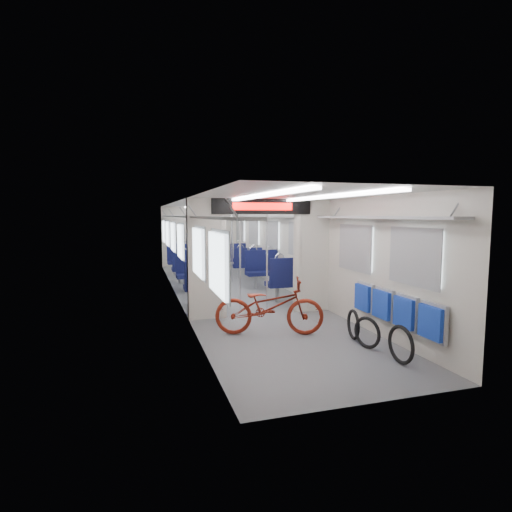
# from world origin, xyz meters

# --- Properties ---
(carriage) EXTENTS (12.00, 12.02, 2.31)m
(carriage) POSITION_xyz_m (0.00, -0.27, 1.50)
(carriage) COLOR #515456
(carriage) RESTS_ON ground
(bicycle) EXTENTS (1.91, 1.14, 0.95)m
(bicycle) POSITION_xyz_m (-0.27, -3.35, 0.47)
(bicycle) COLOR maroon
(bicycle) RESTS_ON ground
(flip_bench) EXTENTS (0.12, 2.11, 0.51)m
(flip_bench) POSITION_xyz_m (1.35, -4.44, 0.58)
(flip_bench) COLOR gray
(flip_bench) RESTS_ON carriage
(bike_hoop_a) EXTENTS (0.06, 0.53, 0.53)m
(bike_hoop_a) POSITION_xyz_m (0.99, -5.12, 0.24)
(bike_hoop_a) COLOR black
(bike_hoop_a) RESTS_ON ground
(bike_hoop_b) EXTENTS (0.20, 0.47, 0.48)m
(bike_hoop_b) POSITION_xyz_m (0.90, -4.44, 0.22)
(bike_hoop_b) COLOR black
(bike_hoop_b) RESTS_ON ground
(bike_hoop_c) EXTENTS (0.14, 0.49, 0.49)m
(bike_hoop_c) POSITION_xyz_m (0.93, -4.00, 0.22)
(bike_hoop_c) COLOR black
(bike_hoop_c) RESTS_ON ground
(seat_bay_near_left) EXTENTS (0.92, 2.14, 1.12)m
(seat_bay_near_left) POSITION_xyz_m (-0.94, -0.00, 0.55)
(seat_bay_near_left) COLOR #0C0F37
(seat_bay_near_left) RESTS_ON ground
(seat_bay_near_right) EXTENTS (0.94, 2.21, 1.14)m
(seat_bay_near_right) POSITION_xyz_m (0.94, -0.12, 0.56)
(seat_bay_near_right) COLOR #0C0F37
(seat_bay_near_right) RESTS_ON ground
(seat_bay_far_left) EXTENTS (0.93, 2.15, 1.12)m
(seat_bay_far_left) POSITION_xyz_m (-0.93, 3.11, 0.55)
(seat_bay_far_left) COLOR #0C0F37
(seat_bay_far_left) RESTS_ON ground
(seat_bay_far_right) EXTENTS (0.90, 2.02, 1.08)m
(seat_bay_far_right) POSITION_xyz_m (0.94, 3.30, 0.54)
(seat_bay_far_right) COLOR #0C0F37
(seat_bay_far_right) RESTS_ON ground
(stanchion_near_left) EXTENTS (0.04, 0.04, 2.30)m
(stanchion_near_left) POSITION_xyz_m (-0.30, -1.50, 1.15)
(stanchion_near_left) COLOR silver
(stanchion_near_left) RESTS_ON ground
(stanchion_near_right) EXTENTS (0.04, 0.04, 2.30)m
(stanchion_near_right) POSITION_xyz_m (0.23, -1.70, 1.15)
(stanchion_near_right) COLOR silver
(stanchion_near_right) RESTS_ON ground
(stanchion_far_left) EXTENTS (0.04, 0.04, 2.30)m
(stanchion_far_left) POSITION_xyz_m (-0.35, 1.84, 1.15)
(stanchion_far_left) COLOR silver
(stanchion_far_left) RESTS_ON ground
(stanchion_far_right) EXTENTS (0.04, 0.04, 2.30)m
(stanchion_far_right) POSITION_xyz_m (0.32, 1.88, 1.15)
(stanchion_far_right) COLOR silver
(stanchion_far_right) RESTS_ON ground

